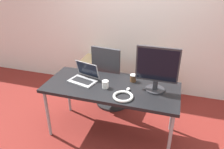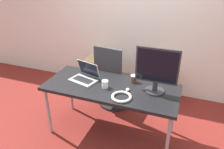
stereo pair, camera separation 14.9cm
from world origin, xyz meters
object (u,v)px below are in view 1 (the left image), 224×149
mouse (128,89)px  coffee_cup_white (105,84)px  coffee_cup_brown (133,78)px  cabinet_right (156,82)px  cable_coil (123,96)px  cabinet_left (95,73)px  water_bottle (94,54)px  laptop_center (84,77)px  office_chair (111,84)px  monitor (157,69)px

mouse → coffee_cup_white: coffee_cup_white is taller
coffee_cup_brown → mouse: bearing=-91.7°
cabinet_right → cable_coil: size_ratio=2.47×
cabinet_left → coffee_cup_brown: 1.37m
cabinet_left → mouse: (0.90, -1.14, 0.46)m
mouse → coffee_cup_brown: size_ratio=0.69×
coffee_cup_white → coffee_cup_brown: coffee_cup_brown is taller
water_bottle → coffee_cup_brown: size_ratio=2.07×
laptop_center → water_bottle: bearing=104.6°
office_chair → water_bottle: size_ratio=5.35×
laptop_center → cable_coil: 0.65m
cabinet_left → cable_coil: (0.88, -1.32, 0.46)m
laptop_center → coffee_cup_white: (0.33, -0.10, -0.00)m
office_chair → monitor: (0.74, -0.58, 0.63)m
water_bottle → cable_coil: 1.59m
laptop_center → coffee_cup_brown: bearing=14.7°
cabinet_left → cable_coil: bearing=-56.4°
cable_coil → office_chair: bearing=115.8°
laptop_center → cable_coil: (0.60, -0.25, -0.03)m
cable_coil → cabinet_left: bearing=123.6°
laptop_center → coffee_cup_white: 0.34m
mouse → cable_coil: size_ratio=0.28×
office_chair → monitor: bearing=-37.9°
cabinet_right → cable_coil: cable_coil is taller
laptop_center → cable_coil: bearing=-23.0°
office_chair → cabinet_left: size_ratio=1.80×
office_chair → monitor: 1.13m
monitor → coffee_cup_brown: (-0.30, 0.14, -0.24)m
mouse → water_bottle: bearing=128.1°
office_chair → laptop_center: size_ratio=2.72×
cabinet_left → coffee_cup_brown: size_ratio=6.13×
laptop_center → mouse: laptop_center is taller
cabinet_right → mouse: 1.26m
office_chair → coffee_cup_brown: office_chair is taller
cabinet_left → water_bottle: 0.39m
water_bottle → coffee_cup_white: bearing=-62.5°
cabinet_right → mouse: bearing=-101.9°
monitor → mouse: monitor is taller
water_bottle → cable_coil: size_ratio=0.83×
office_chair → coffee_cup_brown: bearing=-44.8°
monitor → mouse: size_ratio=8.36×
cabinet_left → coffee_cup_white: (0.61, -1.16, 0.49)m
cabinet_left → cabinet_right: same height
cabinet_left → cabinet_right: bearing=0.0°
cabinet_right → coffee_cup_white: size_ratio=6.27×
water_bottle → monitor: (1.21, -1.05, 0.34)m
mouse → coffee_cup_white: (-0.29, -0.02, 0.03)m
water_bottle → monitor: 1.63m
monitor → office_chair: bearing=142.1°
laptop_center → monitor: 0.96m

